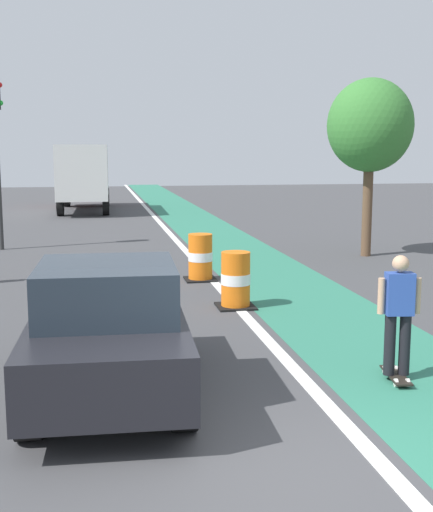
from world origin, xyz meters
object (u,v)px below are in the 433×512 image
(traffic_barrel_front, at_px, (236,280))
(delivery_truck_down_block, at_px, (84,173))
(skateboarder_on_lane, at_px, (399,314))
(street_tree_sidewalk, at_px, (370,126))
(parked_sedan_nearest, at_px, (108,330))
(traffic_barrel_mid, at_px, (200,258))

(traffic_barrel_front, relative_size, delivery_truck_down_block, 0.14)
(skateboarder_on_lane, bearing_deg, traffic_barrel_front, 105.50)
(skateboarder_on_lane, height_order, delivery_truck_down_block, delivery_truck_down_block)
(street_tree_sidewalk, bearing_deg, skateboarder_on_lane, -110.59)
(skateboarder_on_lane, height_order, traffic_barrel_front, skateboarder_on_lane)
(street_tree_sidewalk, bearing_deg, delivery_truck_down_block, 117.22)
(parked_sedan_nearest, height_order, traffic_barrel_front, parked_sedan_nearest)
(skateboarder_on_lane, distance_m, parked_sedan_nearest, 3.78)
(skateboarder_on_lane, xyz_separation_m, delivery_truck_down_block, (-4.31, 25.76, 0.94))
(parked_sedan_nearest, distance_m, traffic_barrel_front, 5.01)
(skateboarder_on_lane, relative_size, traffic_barrel_front, 1.55)
(traffic_barrel_mid, xyz_separation_m, delivery_truck_down_block, (-2.83, 18.45, 1.31))
(skateboarder_on_lane, relative_size, delivery_truck_down_block, 0.22)
(skateboarder_on_lane, distance_m, street_tree_sidewalk, 11.08)
(traffic_barrel_mid, relative_size, street_tree_sidewalk, 0.22)
(traffic_barrel_front, relative_size, street_tree_sidewalk, 0.22)
(traffic_barrel_front, relative_size, traffic_barrel_mid, 1.00)
(delivery_truck_down_block, bearing_deg, parked_sedan_nearest, -88.79)
(traffic_barrel_front, bearing_deg, street_tree_sidewalk, 48.00)
(street_tree_sidewalk, bearing_deg, parked_sedan_nearest, -127.36)
(traffic_barrel_mid, bearing_deg, traffic_barrel_front, -85.15)
(skateboarder_on_lane, relative_size, street_tree_sidewalk, 0.34)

